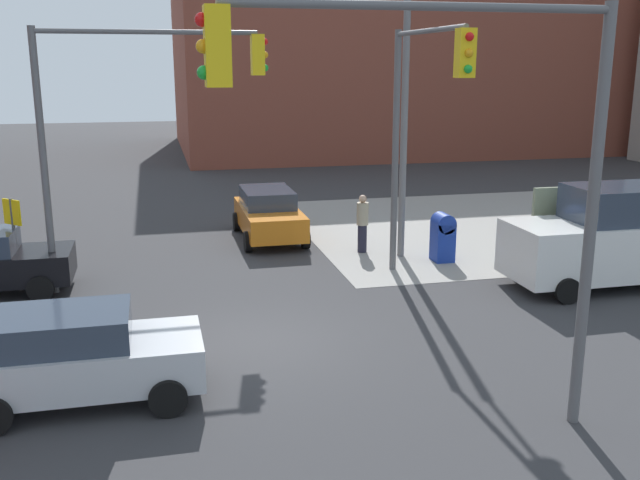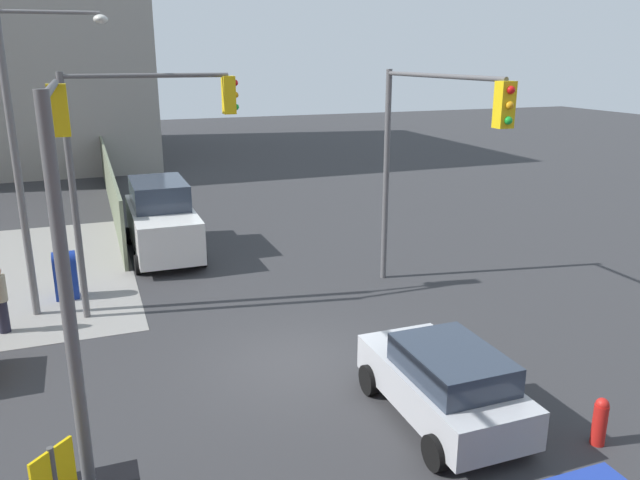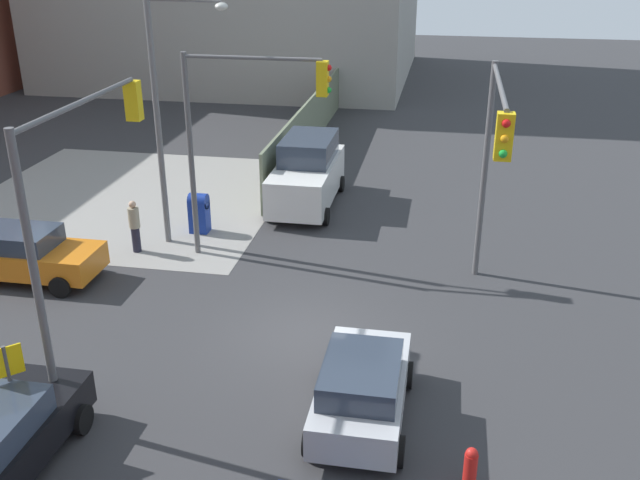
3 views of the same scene
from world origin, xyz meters
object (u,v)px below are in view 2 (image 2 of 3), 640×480
Objects in this scene: sedan_silver at (444,382)px; traffic_signal_se_corner at (425,141)px; pedestrian_crossing at (0,299)px; traffic_signal_nw_corner at (63,206)px; van_white_delivery at (162,219)px; traffic_signal_ne_corner at (137,147)px; fire_hydrant at (600,421)px; street_lamp_corner at (29,144)px; mailbox_blue at (65,273)px.

traffic_signal_se_corner is at bearing -24.90° from sedan_silver.
traffic_signal_nw_corner is at bearing -61.37° from pedestrian_crossing.
pedestrian_crossing reaches higher than sedan_silver.
pedestrian_crossing is (1.97, 11.00, -3.72)m from traffic_signal_se_corner.
van_white_delivery is (7.35, 6.30, -3.38)m from traffic_signal_se_corner.
fire_hydrant is at bearing -143.60° from traffic_signal_ne_corner.
traffic_signal_ne_corner is at bearing 72.74° from traffic_signal_se_corner.
traffic_signal_nw_corner is at bearing 81.40° from sedan_silver.
traffic_signal_se_corner is 7.65m from traffic_signal_ne_corner.
traffic_signal_nw_corner reaches higher than fire_hydrant.
pedestrian_crossing is at bearing 79.85° from traffic_signal_se_corner.
street_lamp_corner is 4.09m from mailbox_blue.
fire_hydrant is (-10.17, -9.63, -4.22)m from street_lamp_corner.
van_white_delivery is (11.92, -2.70, -3.36)m from traffic_signal_nw_corner.
sedan_silver is (1.69, 2.27, 0.36)m from fire_hydrant.
traffic_signal_ne_corner is (6.84, -1.70, -0.07)m from traffic_signal_nw_corner.
traffic_signal_nw_corner is at bearing 167.23° from van_white_delivery.
street_lamp_corner is at bearing 40.96° from sedan_silver.
sedan_silver is at bearing -148.78° from traffic_signal_ne_corner.
traffic_signal_nw_corner is 7.56m from street_lamp_corner.
van_white_delivery is (14.58, 6.00, 0.79)m from fire_hydrant.
fire_hydrant is at bearing -107.01° from traffic_signal_nw_corner.
traffic_signal_ne_corner is at bearing 31.22° from sedan_silver.
fire_hydrant is 2.85m from sedan_silver.
traffic_signal_se_corner is 8.35m from fire_hydrant.
traffic_signal_nw_corner and traffic_signal_ne_corner have the same top height.
traffic_signal_se_corner is at bearing -2.38° from fire_hydrant.
traffic_signal_se_corner is at bearing 1.47° from pedestrian_crossing.
traffic_signal_se_corner is 7.20m from sedan_silver.
traffic_signal_se_corner is 1.20× the size of van_white_delivery.
street_lamp_corner is at bearing 7.08° from traffic_signal_nw_corner.
traffic_signal_nw_corner is 4.55× the size of mailbox_blue.
traffic_signal_nw_corner is 9.39m from mailbox_blue.
pedestrian_crossing is (-2.00, 1.50, 0.17)m from mailbox_blue.
street_lamp_corner is at bearing 73.52° from traffic_signal_se_corner.
street_lamp_corner reaches higher than sedan_silver.
van_white_delivery is at bearing 16.14° from sedan_silver.
mailbox_blue is at bearing 67.32° from traffic_signal_se_corner.
van_white_delivery is (3.38, -3.20, 0.52)m from mailbox_blue.
traffic_signal_ne_corner reaches higher than sedan_silver.
traffic_signal_se_corner is 11.01m from mailbox_blue.
traffic_signal_se_corner is 3.64× the size of pedestrian_crossing.
traffic_signal_nw_corner is 10.09m from traffic_signal_se_corner.
traffic_signal_se_corner reaches higher than fire_hydrant.
traffic_signal_se_corner is 10.25m from van_white_delivery.
mailbox_blue is (1.70, 2.20, -3.81)m from traffic_signal_ne_corner.
street_lamp_corner is 8.51× the size of fire_hydrant.
traffic_signal_ne_corner is 5.20m from pedestrian_crossing.
street_lamp_corner is 5.59× the size of mailbox_blue.
street_lamp_corner is (2.94, 9.93, 0.04)m from traffic_signal_se_corner.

